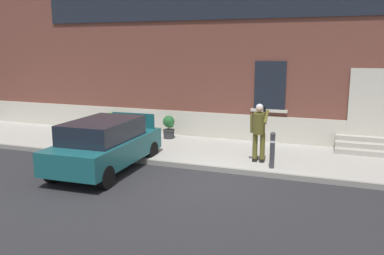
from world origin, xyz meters
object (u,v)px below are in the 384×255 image
(hatchback_car_teal, at_px, (105,144))
(planter_olive, at_px, (113,121))
(planter_charcoal, at_px, (169,126))
(bollard_near_person, at_px, (272,149))
(person_on_phone, at_px, (259,129))

(hatchback_car_teal, relative_size, planter_olive, 4.79)
(hatchback_car_teal, relative_size, planter_charcoal, 4.79)
(hatchback_car_teal, xyz_separation_m, bollard_near_person, (4.52, 1.43, -0.08))
(planter_charcoal, bearing_deg, person_on_phone, -28.28)
(hatchback_car_teal, bearing_deg, planter_olive, 119.16)
(person_on_phone, height_order, planter_olive, person_on_phone)
(hatchback_car_teal, height_order, planter_charcoal, hatchback_car_teal)
(hatchback_car_teal, relative_size, bollard_near_person, 3.95)
(bollard_near_person, xyz_separation_m, planter_olive, (-6.83, 2.71, -0.11))
(planter_olive, relative_size, planter_charcoal, 1.00)
(person_on_phone, bearing_deg, hatchback_car_teal, -157.55)
(person_on_phone, bearing_deg, planter_charcoal, 148.83)
(bollard_near_person, bearing_deg, planter_olive, 158.33)
(planter_olive, xyz_separation_m, planter_charcoal, (2.54, -0.18, 0.00))
(hatchback_car_teal, xyz_separation_m, planter_charcoal, (0.23, 3.96, -0.18))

